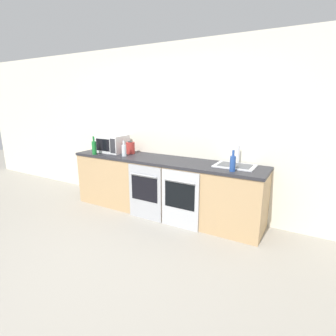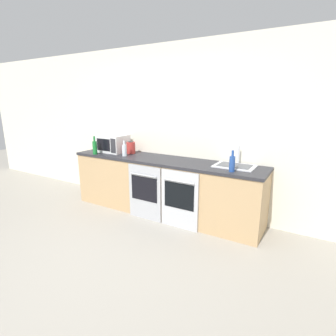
{
  "view_description": "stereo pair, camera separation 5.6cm",
  "coord_description": "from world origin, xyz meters",
  "px_view_note": "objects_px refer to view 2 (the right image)",
  "views": [
    {
      "loc": [
        2.0,
        -1.7,
        1.75
      ],
      "look_at": [
        0.09,
        1.66,
        0.75
      ],
      "focal_mm": 28.0,
      "sensor_mm": 36.0,
      "label": 1
    },
    {
      "loc": [
        2.05,
        -1.67,
        1.75
      ],
      "look_at": [
        0.09,
        1.66,
        0.75
      ],
      "focal_mm": 28.0,
      "sensor_mm": 36.0,
      "label": 2
    }
  ],
  "objects_px": {
    "oven_right": "(179,200)",
    "kettle": "(131,148)",
    "bottle_blue": "(232,163)",
    "bottle_clear": "(124,150)",
    "bottle_green": "(95,147)",
    "oven_left": "(145,192)",
    "microwave": "(113,143)",
    "sink": "(235,166)"
  },
  "relations": [
    {
      "from": "bottle_blue",
      "to": "bottle_clear",
      "type": "xyz_separation_m",
      "value": [
        -1.78,
        0.06,
        -0.01
      ]
    },
    {
      "from": "oven_right",
      "to": "kettle",
      "type": "height_order",
      "value": "kettle"
    },
    {
      "from": "kettle",
      "to": "microwave",
      "type": "bearing_deg",
      "value": -173.77
    },
    {
      "from": "oven_right",
      "to": "microwave",
      "type": "bearing_deg",
      "value": 165.66
    },
    {
      "from": "oven_left",
      "to": "kettle",
      "type": "xyz_separation_m",
      "value": [
        -0.57,
        0.43,
        0.56
      ]
    },
    {
      "from": "microwave",
      "to": "kettle",
      "type": "bearing_deg",
      "value": 6.23
    },
    {
      "from": "oven_right",
      "to": "bottle_green",
      "type": "height_order",
      "value": "bottle_green"
    },
    {
      "from": "oven_right",
      "to": "kettle",
      "type": "bearing_deg",
      "value": 159.75
    },
    {
      "from": "oven_left",
      "to": "kettle",
      "type": "relative_size",
      "value": 4.03
    },
    {
      "from": "microwave",
      "to": "bottle_green",
      "type": "bearing_deg",
      "value": -110.34
    },
    {
      "from": "bottle_clear",
      "to": "kettle",
      "type": "bearing_deg",
      "value": 100.45
    },
    {
      "from": "microwave",
      "to": "bottle_clear",
      "type": "height_order",
      "value": "microwave"
    },
    {
      "from": "oven_right",
      "to": "bottle_blue",
      "type": "height_order",
      "value": "bottle_blue"
    },
    {
      "from": "bottle_blue",
      "to": "sink",
      "type": "bearing_deg",
      "value": 98.75
    },
    {
      "from": "bottle_blue",
      "to": "oven_right",
      "type": "bearing_deg",
      "value": -167.87
    },
    {
      "from": "microwave",
      "to": "bottle_green",
      "type": "height_order",
      "value": "bottle_green"
    },
    {
      "from": "oven_left",
      "to": "bottle_green",
      "type": "relative_size",
      "value": 2.76
    },
    {
      "from": "microwave",
      "to": "oven_left",
      "type": "bearing_deg",
      "value": -22.59
    },
    {
      "from": "bottle_clear",
      "to": "microwave",
      "type": "bearing_deg",
      "value": 155.64
    },
    {
      "from": "oven_left",
      "to": "bottle_green",
      "type": "height_order",
      "value": "bottle_green"
    },
    {
      "from": "bottle_blue",
      "to": "bottle_clear",
      "type": "distance_m",
      "value": 1.78
    },
    {
      "from": "microwave",
      "to": "sink",
      "type": "relative_size",
      "value": 0.89
    },
    {
      "from": "bottle_blue",
      "to": "kettle",
      "type": "relative_size",
      "value": 1.33
    },
    {
      "from": "kettle",
      "to": "bottle_clear",
      "type": "bearing_deg",
      "value": -79.55
    },
    {
      "from": "bottle_clear",
      "to": "bottle_green",
      "type": "bearing_deg",
      "value": -165.53
    },
    {
      "from": "oven_left",
      "to": "bottle_blue",
      "type": "xyz_separation_m",
      "value": [
        1.25,
        0.14,
        0.57
      ]
    },
    {
      "from": "bottle_green",
      "to": "oven_left",
      "type": "bearing_deg",
      "value": -4.01
    },
    {
      "from": "bottle_green",
      "to": "kettle",
      "type": "distance_m",
      "value": 0.59
    },
    {
      "from": "oven_left",
      "to": "microwave",
      "type": "distance_m",
      "value": 1.18
    },
    {
      "from": "bottle_blue",
      "to": "bottle_green",
      "type": "height_order",
      "value": "bottle_green"
    },
    {
      "from": "bottle_blue",
      "to": "microwave",
      "type": "bearing_deg",
      "value": 173.56
    },
    {
      "from": "bottle_blue",
      "to": "bottle_clear",
      "type": "height_order",
      "value": "bottle_blue"
    },
    {
      "from": "microwave",
      "to": "oven_right",
      "type": "bearing_deg",
      "value": -14.34
    },
    {
      "from": "oven_left",
      "to": "oven_right",
      "type": "bearing_deg",
      "value": 0.0
    },
    {
      "from": "bottle_clear",
      "to": "bottle_green",
      "type": "height_order",
      "value": "bottle_green"
    },
    {
      "from": "microwave",
      "to": "bottle_blue",
      "type": "distance_m",
      "value": 2.2
    },
    {
      "from": "bottle_green",
      "to": "sink",
      "type": "bearing_deg",
      "value": 8.62
    },
    {
      "from": "bottle_clear",
      "to": "bottle_green",
      "type": "xyz_separation_m",
      "value": [
        -0.52,
        -0.13,
        0.02
      ]
    },
    {
      "from": "oven_right",
      "to": "kettle",
      "type": "relative_size",
      "value": 4.03
    },
    {
      "from": "oven_left",
      "to": "oven_right",
      "type": "height_order",
      "value": "same"
    },
    {
      "from": "oven_right",
      "to": "bottle_blue",
      "type": "relative_size",
      "value": 3.04
    },
    {
      "from": "bottle_clear",
      "to": "kettle",
      "type": "xyz_separation_m",
      "value": [
        -0.04,
        0.22,
        0.0
      ]
    }
  ]
}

